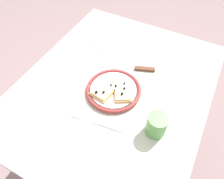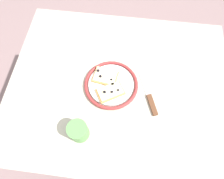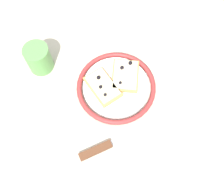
{
  "view_description": "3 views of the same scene",
  "coord_description": "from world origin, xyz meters",
  "views": [
    {
      "loc": [
        -0.52,
        -0.26,
        1.45
      ],
      "look_at": [
        -0.04,
        -0.01,
        0.77
      ],
      "focal_mm": 34.46,
      "sensor_mm": 36.0,
      "label": 1
    },
    {
      "loc": [
        0.01,
        -0.36,
        1.48
      ],
      "look_at": [
        -0.03,
        -0.03,
        0.76
      ],
      "focal_mm": 30.89,
      "sensor_mm": 36.0,
      "label": 2
    },
    {
      "loc": [
        0.3,
        -0.05,
        1.48
      ],
      "look_at": [
        -0.02,
        -0.02,
        0.78
      ],
      "focal_mm": 44.61,
      "sensor_mm": 36.0,
      "label": 3
    }
  ],
  "objects": [
    {
      "name": "ground_plane",
      "position": [
        0.0,
        0.0,
        0.0
      ],
      "size": [
        6.0,
        6.0,
        0.0
      ],
      "primitive_type": "plane",
      "color": "gray"
    },
    {
      "name": "dining_table",
      "position": [
        0.0,
        0.0,
        0.65
      ],
      "size": [
        0.94,
        0.76,
        0.75
      ],
      "color": "#BCB29E",
      "rests_on": "ground_plane"
    },
    {
      "name": "plate",
      "position": [
        -0.03,
        -0.01,
        0.76
      ],
      "size": [
        0.23,
        0.23,
        0.02
      ],
      "color": "white",
      "rests_on": "dining_table"
    },
    {
      "name": "pizza_slice_near",
      "position": [
        -0.03,
        -0.05,
        0.77
      ],
      "size": [
        0.13,
        0.11,
        0.03
      ],
      "color": "tan",
      "rests_on": "plate"
    },
    {
      "name": "pizza_slice_far",
      "position": [
        -0.06,
        0.02,
        0.77
      ],
      "size": [
        0.11,
        0.09,
        0.03
      ],
      "color": "tan",
      "rests_on": "plate"
    },
    {
      "name": "knife",
      "position": [
        0.13,
        -0.05,
        0.75
      ],
      "size": [
        0.1,
        0.23,
        0.01
      ],
      "color": "silver",
      "rests_on": "dining_table"
    },
    {
      "name": "fork",
      "position": [
        -0.19,
        -0.02,
        0.75
      ],
      "size": [
        0.04,
        0.2,
        0.0
      ],
      "color": "silver",
      "rests_on": "dining_table"
    },
    {
      "name": "cup",
      "position": [
        -0.12,
        -0.23,
        0.79
      ],
      "size": [
        0.07,
        0.07,
        0.09
      ],
      "primitive_type": "cylinder",
      "color": "#599E4C",
      "rests_on": "dining_table"
    },
    {
      "name": "napkin",
      "position": [
        0.25,
        0.19,
        0.75
      ],
      "size": [
        0.19,
        0.19,
        0.0
      ],
      "primitive_type": "cube",
      "rotation": [
        0.0,
        0.0,
        -0.45
      ],
      "color": "white",
      "rests_on": "dining_table"
    }
  ]
}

